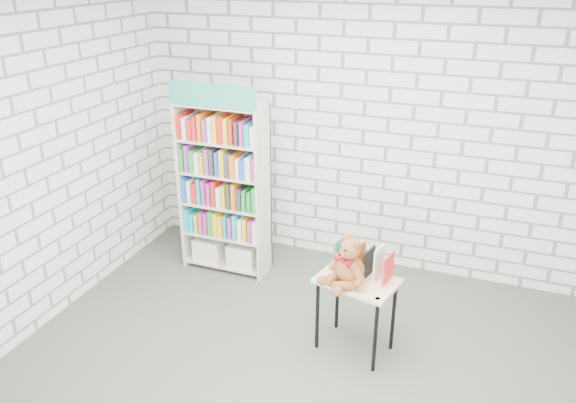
% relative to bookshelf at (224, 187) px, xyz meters
% --- Properties ---
extents(ground, '(4.50, 4.50, 0.00)m').
position_rel_bookshelf_xyz_m(ground, '(1.20, -1.36, -0.88)').
color(ground, '#434A3E').
rests_on(ground, ground).
extents(room_shell, '(4.52, 4.02, 2.81)m').
position_rel_bookshelf_xyz_m(room_shell, '(1.20, -1.36, 0.91)').
color(room_shell, silver).
rests_on(room_shell, ground).
extents(bookshelf, '(0.86, 0.33, 1.92)m').
position_rel_bookshelf_xyz_m(bookshelf, '(0.00, 0.00, 0.00)').
color(bookshelf, beige).
rests_on(bookshelf, ground).
extents(display_table, '(0.68, 0.55, 0.65)m').
position_rel_bookshelf_xyz_m(display_table, '(1.55, -0.83, -0.32)').
color(display_table, '#DEB985').
rests_on(display_table, ground).
extents(table_books, '(0.45, 0.28, 0.25)m').
position_rel_bookshelf_xyz_m(table_books, '(1.57, -0.73, -0.10)').
color(table_books, teal).
rests_on(table_books, display_table).
extents(teddy_bear, '(0.38, 0.36, 0.39)m').
position_rel_bookshelf_xyz_m(teddy_bear, '(1.48, -0.91, -0.07)').
color(teddy_bear, brown).
rests_on(teddy_bear, display_table).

